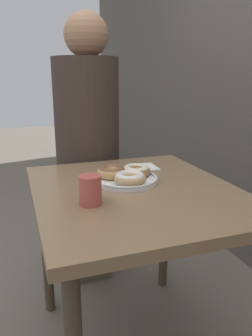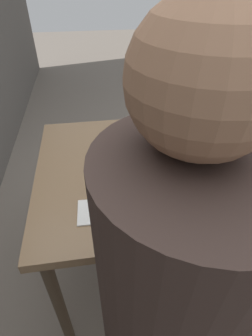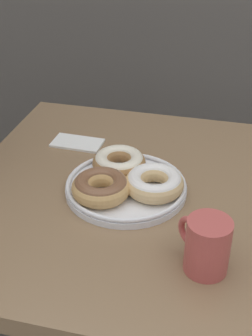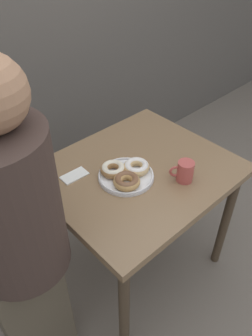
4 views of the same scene
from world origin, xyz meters
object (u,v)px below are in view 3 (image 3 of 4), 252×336
object	(u,v)px
dining_table	(165,230)
coffee_mug	(206,245)
napkin	(77,143)
donut_plate	(125,180)

from	to	relation	value
dining_table	coffee_mug	xyz separation A→B (m)	(0.10, -0.20, 0.15)
dining_table	napkin	distance (m)	0.33
donut_plate	coffee_mug	distance (m)	0.27
dining_table	donut_plate	world-z (taller)	donut_plate
donut_plate	coffee_mug	bearing A→B (deg)	-45.36
donut_plate	napkin	xyz separation A→B (m)	(-0.17, 0.18, -0.03)
dining_table	donut_plate	distance (m)	0.16
dining_table	donut_plate	size ratio (longest dim) A/B	3.32
donut_plate	coffee_mug	size ratio (longest dim) A/B	2.66
donut_plate	napkin	size ratio (longest dim) A/B	2.11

